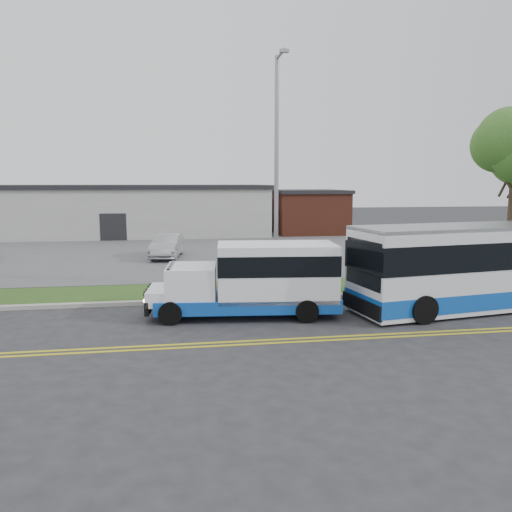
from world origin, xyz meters
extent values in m
plane|color=#28282B|center=(0.00, 0.00, 0.00)|extent=(140.00, 140.00, 0.00)
cube|color=gold|center=(0.00, -3.85, 0.01)|extent=(70.00, 0.12, 0.01)
cube|color=gold|center=(0.00, -4.15, 0.01)|extent=(70.00, 0.12, 0.01)
cube|color=#9E9B93|center=(0.00, 1.10, 0.07)|extent=(80.00, 0.30, 0.15)
cube|color=#2D4918|center=(0.00, 2.90, 0.05)|extent=(80.00, 3.30, 0.10)
cube|color=#4C4C4F|center=(0.00, 17.00, 0.05)|extent=(80.00, 25.00, 0.10)
cube|color=#9E9E99|center=(-6.00, 27.00, 2.00)|extent=(25.00, 10.00, 4.00)
cube|color=black|center=(-6.00, 27.00, 4.17)|extent=(25.40, 10.40, 0.35)
cube|color=black|center=(-6.00, 22.05, 1.10)|extent=(2.00, 0.15, 2.20)
cube|color=brown|center=(10.50, 26.00, 1.80)|extent=(6.00, 7.00, 3.60)
cube|color=black|center=(10.50, 26.00, 3.75)|extent=(6.30, 7.30, 0.30)
cylinder|color=#36231D|center=(14.00, 3.00, 2.48)|extent=(0.32, 0.32, 4.76)
cylinder|color=gray|center=(3.00, 2.80, 4.85)|extent=(0.18, 0.18, 9.50)
cylinder|color=gray|center=(3.00, 2.10, 9.50)|extent=(0.12, 1.40, 0.12)
cube|color=gray|center=(3.00, 1.45, 9.45)|extent=(0.35, 0.18, 0.12)
cube|color=#0F49AC|center=(1.24, -1.05, 0.50)|extent=(6.37, 2.67, 0.46)
cube|color=white|center=(2.23, -1.14, 1.55)|extent=(4.19, 2.46, 1.91)
cube|color=black|center=(2.23, -1.14, 1.87)|extent=(4.21, 2.50, 0.68)
cube|color=white|center=(-0.67, -0.87, 1.23)|extent=(1.82, 2.10, 1.09)
cube|color=black|center=(-1.35, -0.80, 1.41)|extent=(0.25, 1.73, 0.82)
cube|color=white|center=(-1.67, -0.77, 0.77)|extent=(1.08, 1.95, 0.50)
cube|color=black|center=(-2.08, -0.74, 0.50)|extent=(0.31, 1.87, 0.46)
sphere|color=#FFD88C|center=(-2.19, -1.41, 0.73)|extent=(0.20, 0.20, 0.18)
sphere|color=#FFD88C|center=(-2.06, -0.05, 0.73)|extent=(0.20, 0.20, 0.18)
cylinder|color=black|center=(-1.40, -1.79, 0.38)|extent=(0.79, 0.33, 0.77)
cylinder|color=black|center=(-1.21, 0.17, 0.38)|extent=(0.79, 0.33, 0.77)
cylinder|color=black|center=(3.05, -2.21, 0.38)|extent=(0.79, 0.33, 0.77)
cylinder|color=black|center=(3.23, -0.25, 0.38)|extent=(0.79, 0.33, 0.77)
cube|color=silver|center=(10.42, -1.21, 1.54)|extent=(11.20, 4.11, 2.89)
cube|color=#0F49AC|center=(10.42, -1.21, 0.55)|extent=(11.22, 4.14, 0.60)
cube|color=black|center=(10.42, -1.21, 2.09)|extent=(11.24, 4.16, 0.95)
cube|color=black|center=(5.06, -2.02, 1.89)|extent=(0.44, 2.28, 1.59)
cube|color=black|center=(4.99, -2.04, 0.45)|extent=(0.49, 2.48, 0.50)
cube|color=gray|center=(10.42, -1.21, 3.01)|extent=(11.20, 4.11, 0.12)
cylinder|color=black|center=(6.76, -2.95, 0.48)|extent=(0.99, 0.46, 0.96)
cylinder|color=black|center=(6.41, -0.63, 0.48)|extent=(0.99, 0.46, 0.96)
imported|color=#9E9FA4|center=(-1.74, 12.40, 0.81)|extent=(2.13, 4.51, 1.43)
camera|label=1|loc=(-1.11, -17.71, 4.59)|focal=35.00mm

